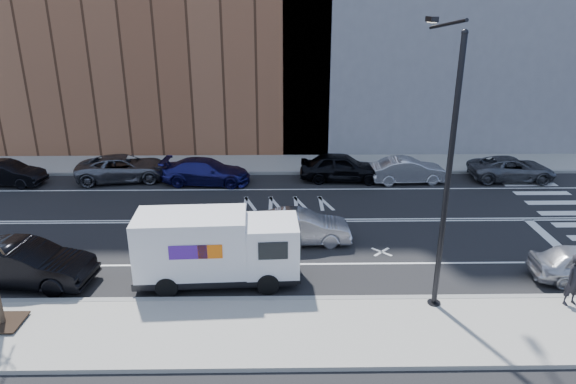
{
  "coord_description": "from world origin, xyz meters",
  "views": [
    {
      "loc": [
        1.82,
        -22.31,
        9.77
      ],
      "look_at": [
        2.16,
        0.15,
        1.4
      ],
      "focal_mm": 32.0,
      "sensor_mm": 36.0,
      "label": 1
    }
  ],
  "objects_px": {
    "driving_sedan": "(301,227)",
    "pedestrian": "(574,280)",
    "far_parked_b": "(7,173)",
    "fedex_van": "(216,247)"
  },
  "relations": [
    {
      "from": "driving_sedan",
      "to": "pedestrian",
      "type": "relative_size",
      "value": 2.35
    },
    {
      "from": "driving_sedan",
      "to": "far_parked_b",
      "type": "bearing_deg",
      "value": 63.34
    },
    {
      "from": "pedestrian",
      "to": "fedex_van",
      "type": "bearing_deg",
      "value": 154.6
    },
    {
      "from": "far_parked_b",
      "to": "pedestrian",
      "type": "relative_size",
      "value": 2.28
    },
    {
      "from": "fedex_van",
      "to": "far_parked_b",
      "type": "xyz_separation_m",
      "value": [
        -13.06,
        10.94,
        -0.74
      ]
    },
    {
      "from": "driving_sedan",
      "to": "pedestrian",
      "type": "height_order",
      "value": "pedestrian"
    },
    {
      "from": "fedex_van",
      "to": "pedestrian",
      "type": "xyz_separation_m",
      "value": [
        12.12,
        -1.9,
        -0.37
      ]
    },
    {
      "from": "far_parked_b",
      "to": "driving_sedan",
      "type": "height_order",
      "value": "driving_sedan"
    },
    {
      "from": "driving_sedan",
      "to": "fedex_van",
      "type": "bearing_deg",
      "value": 134.24
    },
    {
      "from": "fedex_van",
      "to": "pedestrian",
      "type": "distance_m",
      "value": 12.27
    }
  ]
}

